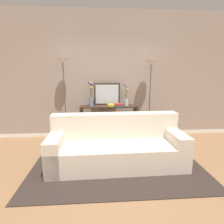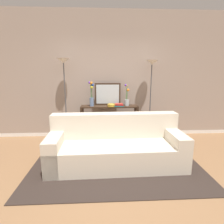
{
  "view_description": "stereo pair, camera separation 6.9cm",
  "coord_description": "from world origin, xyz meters",
  "px_view_note": "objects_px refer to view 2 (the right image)",
  "views": [
    {
      "loc": [
        -0.21,
        -2.62,
        1.63
      ],
      "look_at": [
        0.06,
        1.05,
        0.83
      ],
      "focal_mm": 29.51,
      "sensor_mm": 36.0,
      "label": 1
    },
    {
      "loc": [
        -0.14,
        -2.62,
        1.63
      ],
      "look_at": [
        0.06,
        1.05,
        0.83
      ],
      "focal_mm": 29.51,
      "sensor_mm": 36.0,
      "label": 2
    }
  ],
  "objects_px": {
    "vase_short_flowers": "(127,98)",
    "couch": "(116,147)",
    "book_stack": "(119,105)",
    "floor_lamp_right": "(151,78)",
    "wall_mirror": "(108,94)",
    "vase_tall_flowers": "(92,96)",
    "book_row_under_console": "(94,137)",
    "floor_lamp_left": "(64,77)",
    "console_table": "(109,117)",
    "fruit_bowl": "(111,105)"
  },
  "relations": [
    {
      "from": "fruit_bowl",
      "to": "floor_lamp_left",
      "type": "bearing_deg",
      "value": 175.88
    },
    {
      "from": "couch",
      "to": "floor_lamp_left",
      "type": "bearing_deg",
      "value": 131.53
    },
    {
      "from": "couch",
      "to": "wall_mirror",
      "type": "relative_size",
      "value": 3.76
    },
    {
      "from": "floor_lamp_left",
      "to": "vase_tall_flowers",
      "type": "xyz_separation_m",
      "value": [
        0.61,
        -0.01,
        -0.42
      ]
    },
    {
      "from": "book_row_under_console",
      "to": "wall_mirror",
      "type": "bearing_deg",
      "value": 21.01
    },
    {
      "from": "console_table",
      "to": "floor_lamp_right",
      "type": "height_order",
      "value": "floor_lamp_right"
    },
    {
      "from": "floor_lamp_right",
      "to": "book_row_under_console",
      "type": "relative_size",
      "value": 5.4
    },
    {
      "from": "floor_lamp_left",
      "to": "book_row_under_console",
      "type": "relative_size",
      "value": 5.48
    },
    {
      "from": "vase_tall_flowers",
      "to": "vase_short_flowers",
      "type": "height_order",
      "value": "vase_tall_flowers"
    },
    {
      "from": "couch",
      "to": "wall_mirror",
      "type": "distance_m",
      "value": 1.61
    },
    {
      "from": "wall_mirror",
      "to": "vase_short_flowers",
      "type": "distance_m",
      "value": 0.48
    },
    {
      "from": "vase_tall_flowers",
      "to": "book_row_under_console",
      "type": "xyz_separation_m",
      "value": [
        0.03,
        0.03,
        -1.04
      ]
    },
    {
      "from": "floor_lamp_right",
      "to": "couch",
      "type": "bearing_deg",
      "value": -126.4
    },
    {
      "from": "couch",
      "to": "wall_mirror",
      "type": "bearing_deg",
      "value": 94.26
    },
    {
      "from": "floor_lamp_right",
      "to": "wall_mirror",
      "type": "distance_m",
      "value": 1.1
    },
    {
      "from": "wall_mirror",
      "to": "book_row_under_console",
      "type": "xyz_separation_m",
      "value": [
        -0.35,
        -0.13,
        -1.05
      ]
    },
    {
      "from": "couch",
      "to": "book_row_under_console",
      "type": "bearing_deg",
      "value": 109.83
    },
    {
      "from": "couch",
      "to": "vase_tall_flowers",
      "type": "relative_size",
      "value": 4.06
    },
    {
      "from": "wall_mirror",
      "to": "vase_tall_flowers",
      "type": "height_order",
      "value": "vase_tall_flowers"
    },
    {
      "from": "couch",
      "to": "floor_lamp_left",
      "type": "height_order",
      "value": "floor_lamp_left"
    },
    {
      "from": "couch",
      "to": "vase_tall_flowers",
      "type": "xyz_separation_m",
      "value": [
        -0.49,
        1.23,
        0.78
      ]
    },
    {
      "from": "floor_lamp_right",
      "to": "vase_short_flowers",
      "type": "bearing_deg",
      "value": 177.11
    },
    {
      "from": "couch",
      "to": "book_stack",
      "type": "relative_size",
      "value": 10.64
    },
    {
      "from": "wall_mirror",
      "to": "book_row_under_console",
      "type": "distance_m",
      "value": 1.12
    },
    {
      "from": "wall_mirror",
      "to": "vase_short_flowers",
      "type": "relative_size",
      "value": 1.22
    },
    {
      "from": "couch",
      "to": "fruit_bowl",
      "type": "xyz_separation_m",
      "value": [
        -0.03,
        1.16,
        0.56
      ]
    },
    {
      "from": "wall_mirror",
      "to": "vase_tall_flowers",
      "type": "distance_m",
      "value": 0.42
    },
    {
      "from": "vase_short_flowers",
      "to": "wall_mirror",
      "type": "bearing_deg",
      "value": 164.65
    },
    {
      "from": "vase_short_flowers",
      "to": "book_row_under_console",
      "type": "bearing_deg",
      "value": -179.36
    },
    {
      "from": "floor_lamp_left",
      "to": "vase_short_flowers",
      "type": "relative_size",
      "value": 3.76
    },
    {
      "from": "wall_mirror",
      "to": "console_table",
      "type": "bearing_deg",
      "value": -75.42
    },
    {
      "from": "floor_lamp_left",
      "to": "console_table",
      "type": "bearing_deg",
      "value": 1.07
    },
    {
      "from": "vase_tall_flowers",
      "to": "fruit_bowl",
      "type": "relative_size",
      "value": 3.1
    },
    {
      "from": "vase_tall_flowers",
      "to": "book_row_under_console",
      "type": "height_order",
      "value": "vase_tall_flowers"
    },
    {
      "from": "vase_short_flowers",
      "to": "couch",
      "type": "bearing_deg",
      "value": -105.56
    },
    {
      "from": "floor_lamp_left",
      "to": "floor_lamp_right",
      "type": "xyz_separation_m",
      "value": [
        2.02,
        0.0,
        -0.02
      ]
    },
    {
      "from": "console_table",
      "to": "wall_mirror",
      "type": "distance_m",
      "value": 0.55
    },
    {
      "from": "floor_lamp_right",
      "to": "fruit_bowl",
      "type": "height_order",
      "value": "floor_lamp_right"
    },
    {
      "from": "floor_lamp_right",
      "to": "floor_lamp_left",
      "type": "bearing_deg",
      "value": 180.0
    },
    {
      "from": "couch",
      "to": "wall_mirror",
      "type": "height_order",
      "value": "wall_mirror"
    },
    {
      "from": "couch",
      "to": "floor_lamp_left",
      "type": "distance_m",
      "value": 2.05
    },
    {
      "from": "couch",
      "to": "book_stack",
      "type": "bearing_deg",
      "value": 82.63
    },
    {
      "from": "wall_mirror",
      "to": "vase_short_flowers",
      "type": "bearing_deg",
      "value": -15.35
    },
    {
      "from": "wall_mirror",
      "to": "fruit_bowl",
      "type": "xyz_separation_m",
      "value": [
        0.08,
        -0.23,
        -0.23
      ]
    },
    {
      "from": "floor_lamp_right",
      "to": "fruit_bowl",
      "type": "distance_m",
      "value": 1.13
    },
    {
      "from": "wall_mirror",
      "to": "book_row_under_console",
      "type": "bearing_deg",
      "value": -158.99
    },
    {
      "from": "fruit_bowl",
      "to": "console_table",
      "type": "bearing_deg",
      "value": 113.9
    },
    {
      "from": "floor_lamp_left",
      "to": "book_stack",
      "type": "bearing_deg",
      "value": -3.29
    },
    {
      "from": "wall_mirror",
      "to": "vase_short_flowers",
      "type": "height_order",
      "value": "wall_mirror"
    },
    {
      "from": "vase_short_flowers",
      "to": "floor_lamp_right",
      "type": "bearing_deg",
      "value": -2.89
    }
  ]
}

